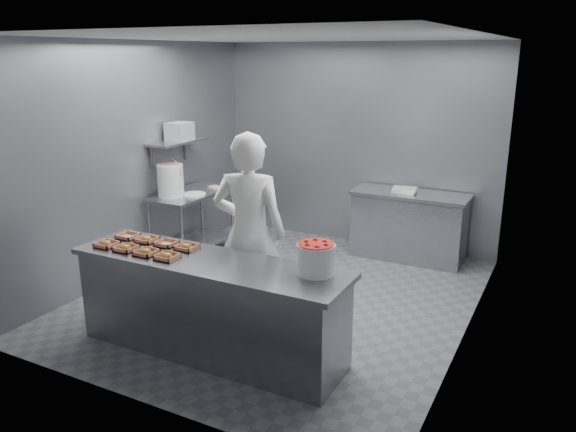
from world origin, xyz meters
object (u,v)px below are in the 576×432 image
(tray_4, at_px, (128,236))
(worker, at_px, (249,233))
(tray_0, at_px, (107,244))
(tray_2, at_px, (146,252))
(prep_table, at_px, (192,215))
(glaze_bucket, at_px, (170,180))
(tray_6, at_px, (167,243))
(appliance, at_px, (179,131))
(back_counter, at_px, (409,226))
(service_counter, at_px, (210,306))
(tray_1, at_px, (126,248))
(tray_3, at_px, (167,256))
(tray_5, at_px, (147,239))
(tray_7, at_px, (187,247))
(strawberry_tub, at_px, (316,257))

(tray_4, relative_size, worker, 0.10)
(tray_0, relative_size, tray_2, 1.00)
(prep_table, bearing_deg, glaze_bucket, -106.62)
(tray_6, height_order, appliance, appliance)
(back_counter, xyz_separation_m, appliance, (-2.72, -1.26, 1.23))
(tray_4, bearing_deg, service_counter, -7.62)
(tray_1, relative_size, tray_6, 1.00)
(service_counter, xyz_separation_m, tray_6, (-0.58, 0.14, 0.47))
(tray_2, relative_size, tray_4, 1.00)
(tray_3, relative_size, appliance, 0.61)
(tray_5, distance_m, tray_6, 0.24)
(tray_4, xyz_separation_m, glaze_bucket, (-0.68, 1.51, 0.20))
(tray_4, bearing_deg, tray_0, -90.61)
(tray_0, relative_size, tray_1, 1.00)
(tray_7, relative_size, glaze_bucket, 0.38)
(tray_6, xyz_separation_m, tray_7, (0.24, -0.00, 0.00))
(tray_5, bearing_deg, tray_4, 180.00)
(tray_0, height_order, tray_7, same)
(tray_3, distance_m, tray_5, 0.56)
(back_counter, distance_m, tray_5, 3.58)
(tray_0, relative_size, tray_7, 1.00)
(back_counter, height_order, appliance, appliance)
(strawberry_tub, distance_m, glaze_bucket, 3.10)
(service_counter, bearing_deg, appliance, 132.44)
(glaze_bucket, bearing_deg, tray_1, -62.90)
(worker, bearing_deg, glaze_bucket, -44.64)
(tray_4, bearing_deg, glaze_bucket, 114.26)
(service_counter, height_order, tray_7, tray_7)
(prep_table, xyz_separation_m, glaze_bucket, (-0.09, -0.29, 0.52))
(prep_table, distance_m, tray_5, 2.02)
(tray_7, xyz_separation_m, appliance, (-1.48, 1.85, 0.76))
(strawberry_tub, bearing_deg, prep_table, 145.53)
(worker, bearing_deg, strawberry_tub, 139.47)
(tray_4, bearing_deg, tray_1, -49.98)
(back_counter, xyz_separation_m, tray_4, (-1.96, -3.11, 0.47))
(back_counter, bearing_deg, tray_6, -115.39)
(tray_4, height_order, tray_7, tray_7)
(tray_1, relative_size, tray_3, 1.00)
(strawberry_tub, bearing_deg, tray_7, -179.61)
(tray_1, height_order, strawberry_tub, strawberry_tub)
(tray_5, height_order, appliance, appliance)
(tray_2, bearing_deg, service_counter, 13.71)
(appliance, bearing_deg, tray_4, -70.07)
(tray_6, distance_m, appliance, 2.36)
(tray_2, bearing_deg, tray_6, 89.39)
(tray_3, bearing_deg, back_counter, 69.94)
(back_counter, xyz_separation_m, worker, (-0.84, -2.65, 0.53))
(tray_0, height_order, tray_1, same)
(back_counter, bearing_deg, glaze_bucket, -148.85)
(service_counter, distance_m, prep_table, 2.56)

